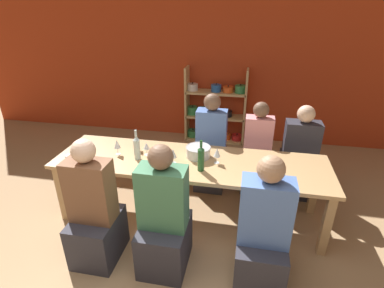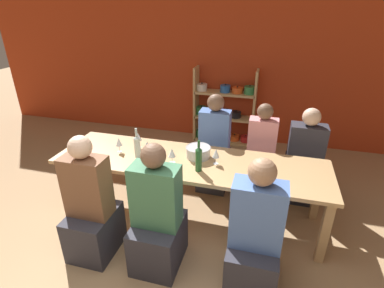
{
  "view_description": "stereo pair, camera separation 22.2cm",
  "coord_description": "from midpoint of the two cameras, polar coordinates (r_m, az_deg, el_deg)",
  "views": [
    {
      "loc": [
        0.76,
        -1.36,
        2.29
      ],
      "look_at": [
        0.19,
        1.54,
        0.88
      ],
      "focal_mm": 28.0,
      "sensor_mm": 36.0,
      "label": 1
    },
    {
      "loc": [
        0.98,
        -1.3,
        2.29
      ],
      "look_at": [
        0.19,
        1.54,
        0.88
      ],
      "focal_mm": 28.0,
      "sensor_mm": 36.0,
      "label": 2
    }
  ],
  "objects": [
    {
      "name": "wine_bottle_green",
      "position": [
        3.29,
        -8.5,
        -0.37
      ],
      "size": [
        0.07,
        0.07,
        0.34
      ],
      "color": "#B2C6C1",
      "rests_on": "dining_table"
    },
    {
      "name": "person_far_b",
      "position": [
        4.05,
        21.85,
        -3.85
      ],
      "size": [
        0.42,
        0.53,
        1.18
      ],
      "rotation": [
        0.0,
        0.0,
        3.14
      ],
      "color": "#2D2D38",
      "rests_on": "ground_plane"
    },
    {
      "name": "wine_glass_empty_c",
      "position": [
        3.02,
        -5.67,
        -3.01
      ],
      "size": [
        0.07,
        0.07,
        0.18
      ],
      "color": "white",
      "rests_on": "dining_table"
    },
    {
      "name": "mixing_bowl",
      "position": [
        3.29,
        3.13,
        -1.49
      ],
      "size": [
        0.28,
        0.28,
        0.12
      ],
      "color": "#B7BABC",
      "rests_on": "dining_table"
    },
    {
      "name": "person_near_b",
      "position": [
        3.06,
        -16.58,
        -12.44
      ],
      "size": [
        0.41,
        0.51,
        1.26
      ],
      "color": "#2D2D38",
      "rests_on": "ground_plane"
    },
    {
      "name": "wine_glass_white_a",
      "position": [
        3.45,
        -12.0,
        0.33
      ],
      "size": [
        0.07,
        0.07,
        0.18
      ],
      "color": "white",
      "rests_on": "dining_table"
    },
    {
      "name": "wine_glass_red_b",
      "position": [
        3.37,
        -6.66,
        -0.19
      ],
      "size": [
        0.07,
        0.07,
        0.15
      ],
      "color": "white",
      "rests_on": "dining_table"
    },
    {
      "name": "shelf_unit",
      "position": [
        5.31,
        7.15,
        5.78
      ],
      "size": [
        1.05,
        0.3,
        1.3
      ],
      "color": "tan",
      "rests_on": "ground_plane"
    },
    {
      "name": "dining_table",
      "position": [
        3.29,
        1.47,
        -4.31
      ],
      "size": [
        2.96,
        0.83,
        0.73
      ],
      "color": "tan",
      "rests_on": "ground_plane"
    },
    {
      "name": "person_far_c",
      "position": [
        3.95,
        5.82,
        -1.94
      ],
      "size": [
        0.38,
        0.48,
        1.29
      ],
      "rotation": [
        0.0,
        0.0,
        3.14
      ],
      "color": "#2D2D38",
      "rests_on": "ground_plane"
    },
    {
      "name": "cell_phone",
      "position": [
        3.63,
        -19.6,
        -1.41
      ],
      "size": [
        0.16,
        0.08,
        0.01
      ],
      "color": "silver",
      "rests_on": "dining_table"
    },
    {
      "name": "wine_bottle_dark",
      "position": [
        3.0,
        3.4,
        -2.81
      ],
      "size": [
        0.07,
        0.07,
        0.33
      ],
      "color": "#1E4C23",
      "rests_on": "dining_table"
    },
    {
      "name": "wall_back_red",
      "position": [
        5.32,
        5.98,
        15.14
      ],
      "size": [
        8.8,
        0.06,
        2.7
      ],
      "color": "#B23819",
      "rests_on": "ground_plane"
    },
    {
      "name": "wine_glass_empty_a",
      "position": [
        3.51,
        -8.45,
        1.31
      ],
      "size": [
        0.08,
        0.08,
        0.19
      ],
      "color": "white",
      "rests_on": "dining_table"
    },
    {
      "name": "wine_glass_red_a",
      "position": [
        3.15,
        -1.82,
        -1.76
      ],
      "size": [
        0.08,
        0.08,
        0.17
      ],
      "color": "white",
      "rests_on": "dining_table"
    },
    {
      "name": "person_far_a",
      "position": [
        3.97,
        14.38,
        -3.0
      ],
      "size": [
        0.35,
        0.44,
        1.2
      ],
      "rotation": [
        0.0,
        0.0,
        3.14
      ],
      "color": "#2D2D38",
      "rests_on": "ground_plane"
    },
    {
      "name": "wine_glass_empty_b",
      "position": [
        3.15,
        6.62,
        -1.84
      ],
      "size": [
        0.07,
        0.07,
        0.17
      ],
      "color": "white",
      "rests_on": "dining_table"
    },
    {
      "name": "person_near_c",
      "position": [
        2.83,
        -4.28,
        -14.87
      ],
      "size": [
        0.42,
        0.53,
        1.26
      ],
      "color": "#2D2D38",
      "rests_on": "ground_plane"
    },
    {
      "name": "person_near_a",
      "position": [
        2.73,
        14.18,
        -17.61
      ],
      "size": [
        0.43,
        0.53,
        1.25
      ],
      "color": "#2D2D38",
      "rests_on": "ground_plane"
    }
  ]
}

